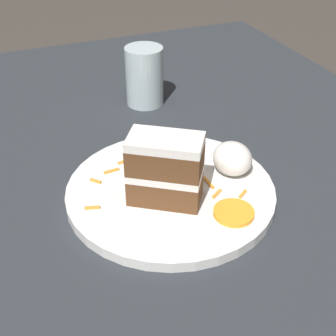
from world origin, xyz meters
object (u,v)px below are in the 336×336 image
drinking_glass (145,80)px  orange_garnish (234,213)px  cream_dollop (232,158)px  plate (168,192)px  cake_slice (165,169)px

drinking_glass → orange_garnish: bearing=177.9°
cream_dollop → plate: bearing=90.6°
cake_slice → cream_dollop: cake_slice is taller
orange_garnish → drinking_glass: 0.36m
cream_dollop → orange_garnish: size_ratio=1.15×
cake_slice → orange_garnish: cake_slice is taller
plate → orange_garnish: size_ratio=5.48×
plate → cream_dollop: 0.10m
orange_garnish → drinking_glass: drinking_glass is taller
cake_slice → cream_dollop: bearing=-45.3°
cream_dollop → drinking_glass: 0.28m
plate → cream_dollop: bearing=-89.4°
cream_dollop → drinking_glass: size_ratio=0.56×
plate → cake_slice: size_ratio=2.69×
plate → cake_slice: 0.06m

